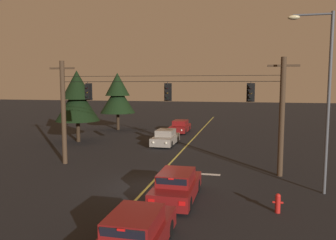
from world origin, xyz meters
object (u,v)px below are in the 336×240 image
at_px(car_waiting_second_near, 135,234).
at_px(tree_verge_near, 77,98).
at_px(traffic_light_leftmost, 88,92).
at_px(car_oncoming_trailing, 180,127).
at_px(car_waiting_near_lane, 177,186).
at_px(street_lamp_corner, 323,88).
at_px(traffic_light_left_inner, 167,92).
at_px(tree_verge_far, 118,95).
at_px(fire_hydrant, 278,203).
at_px(car_oncoming_lead, 165,138).
at_px(traffic_light_centre, 251,92).

height_order(car_waiting_second_near, tree_verge_near, tree_verge_near).
bearing_deg(traffic_light_leftmost, car_waiting_second_near, -57.36).
height_order(car_oncoming_trailing, tree_verge_near, tree_verge_near).
bearing_deg(car_oncoming_trailing, car_waiting_near_lane, -79.72).
xyz_separation_m(traffic_light_leftmost, street_lamp_corner, (13.83, -2.89, 0.31)).
bearing_deg(car_waiting_second_near, car_oncoming_trailing, 97.71).
relative_size(traffic_light_left_inner, car_oncoming_trailing, 0.28).
xyz_separation_m(car_waiting_second_near, tree_verge_far, (-11.41, 27.70, 3.55)).
distance_m(street_lamp_corner, fire_hydrant, 6.17).
bearing_deg(street_lamp_corner, car_waiting_near_lane, -159.89).
relative_size(car_waiting_second_near, street_lamp_corner, 0.49).
distance_m(car_oncoming_trailing, tree_verge_far, 8.52).
distance_m(car_waiting_near_lane, street_lamp_corner, 8.53).
height_order(traffic_light_leftmost, traffic_light_left_inner, same).
bearing_deg(car_oncoming_trailing, tree_verge_near, -135.37).
relative_size(car_oncoming_lead, tree_verge_near, 0.65).
bearing_deg(car_oncoming_trailing, traffic_light_leftmost, -100.69).
height_order(street_lamp_corner, fire_hydrant, street_lamp_corner).
xyz_separation_m(traffic_light_centre, tree_verge_far, (-15.10, 17.08, -0.76)).
xyz_separation_m(car_waiting_near_lane, tree_verge_near, (-12.31, 13.67, 3.50)).
bearing_deg(fire_hydrant, car_oncoming_trailing, 110.60).
bearing_deg(car_waiting_near_lane, car_oncoming_trailing, 100.28).
bearing_deg(fire_hydrant, car_waiting_near_lane, 171.63).
relative_size(street_lamp_corner, tree_verge_near, 1.31).
distance_m(traffic_light_leftmost, traffic_light_centre, 10.49).
bearing_deg(car_oncoming_lead, car_oncoming_trailing, 91.19).
bearing_deg(tree_verge_near, traffic_light_left_inner, -38.03).
relative_size(traffic_light_leftmost, street_lamp_corner, 0.14).
bearing_deg(tree_verge_near, car_oncoming_trailing, 44.63).
xyz_separation_m(traffic_light_left_inner, tree_verge_far, (-10.03, 17.08, -0.76)).
height_order(street_lamp_corner, tree_verge_far, street_lamp_corner).
xyz_separation_m(traffic_light_centre, car_oncoming_trailing, (-7.37, 16.55, -4.31)).
bearing_deg(traffic_light_left_inner, street_lamp_corner, -18.95).
relative_size(car_oncoming_trailing, car_waiting_second_near, 1.02).
height_order(traffic_light_centre, car_oncoming_lead, traffic_light_centre).
bearing_deg(tree_verge_near, street_lamp_corner, -30.47).
height_order(traffic_light_left_inner, traffic_light_centre, same).
height_order(car_waiting_near_lane, car_oncoming_trailing, same).
xyz_separation_m(street_lamp_corner, tree_verge_far, (-18.44, 19.97, -1.07)).
height_order(car_oncoming_lead, street_lamp_corner, street_lamp_corner).
relative_size(street_lamp_corner, fire_hydrant, 10.57).
height_order(car_oncoming_trailing, street_lamp_corner, street_lamp_corner).
bearing_deg(tree_verge_far, fire_hydrant, -54.94).
relative_size(car_waiting_second_near, tree_verge_far, 0.63).
bearing_deg(street_lamp_corner, car_waiting_second_near, -132.26).
distance_m(traffic_light_leftmost, car_oncoming_lead, 10.11).
bearing_deg(tree_verge_far, traffic_light_left_inner, -59.59).
bearing_deg(street_lamp_corner, traffic_light_leftmost, 168.21).
distance_m(traffic_light_centre, car_waiting_near_lane, 7.67).
distance_m(traffic_light_leftmost, street_lamp_corner, 14.13).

